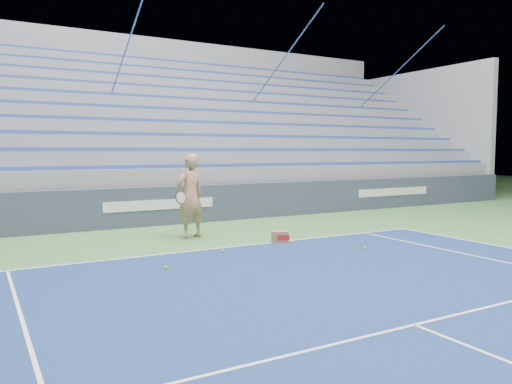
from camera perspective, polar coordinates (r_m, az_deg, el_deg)
sponsor_barrier at (r=14.47m, az=-11.04°, el=-1.57°), size 30.00×0.32×1.10m
bleachers at (r=19.89m, az=-16.43°, el=5.23°), size 31.00×9.15×7.30m
tennis_player at (r=12.17m, az=-7.53°, el=-0.46°), size 1.03×0.94×2.05m
ball_box at (r=11.54m, az=2.75°, el=-5.15°), size 0.44×0.40×0.27m
tennis_ball_0 at (r=10.45m, az=-3.76°, el=-6.77°), size 0.07×0.07×0.07m
tennis_ball_1 at (r=11.04m, az=12.35°, el=-6.25°), size 0.07×0.07×0.07m
tennis_ball_2 at (r=9.15m, az=-10.29°, el=-8.50°), size 0.07×0.07×0.07m
tennis_ball_3 at (r=11.48m, az=4.00°, el=-5.72°), size 0.07×0.07×0.07m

